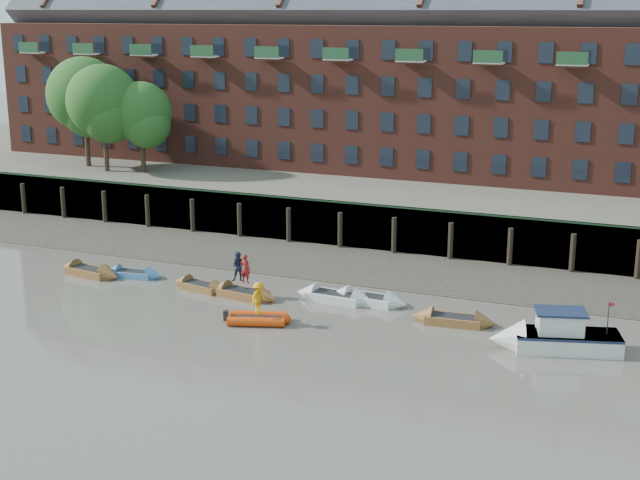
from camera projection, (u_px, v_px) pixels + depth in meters
The scene contains 19 objects.
ground at pixel (216, 361), 43.08m from camera, with size 220.00×220.00×0.00m, color #635E55.
foreshore at pixel (347, 265), 59.17m from camera, with size 110.00×8.00×0.50m, color #3D382F.
mud_band at pixel (328, 279), 56.13m from camera, with size 110.00×1.60×0.10m, color #4C4336.
river_wall at pixel (370, 227), 62.68m from camera, with size 110.00×1.23×3.30m.
bank_terrace at pixel (424, 191), 74.86m from camera, with size 110.00×28.00×3.20m, color #5E594D.
apartment_terrace at pixel (431, 55), 72.92m from camera, with size 80.60×15.56×20.98m.
tree_cluster at pixel (103, 101), 74.75m from camera, with size 11.76×7.74×9.40m.
rowboat_0 at pixel (89, 272), 56.78m from camera, with size 4.96×2.10×1.39m.
rowboat_1 at pixel (134, 274), 56.43m from camera, with size 4.13×1.64×1.17m.
rowboat_2 at pixel (201, 286), 53.86m from camera, with size 4.35×2.01×1.22m.
rowboat_3 at pixel (243, 294), 52.44m from camera, with size 4.76×1.93×1.34m.
rowboat_4 at pixel (335, 297), 51.76m from camera, with size 5.06×1.70×1.45m.
rowboat_5 at pixel (367, 299), 51.38m from camera, with size 4.92×1.67×1.41m.
rowboat_6 at pixel (454, 320), 48.01m from camera, with size 4.75×1.76×1.35m.
rib_tender at pixel (260, 319), 48.15m from camera, with size 3.48×2.49×0.59m.
motor_launch at pixel (546, 337), 44.31m from camera, with size 6.76×3.79×2.65m.
person_rower_a at pixel (245, 268), 52.09m from camera, with size 0.63×0.41×1.73m, color maroon.
person_rower_b at pixel (239, 267), 52.34m from camera, with size 0.87×0.68×1.78m, color #19233F.
person_rib_crew at pixel (259, 298), 47.82m from camera, with size 1.15×0.66×1.77m, color orange.
Camera 1 is at (20.08, -35.21, 16.52)m, focal length 50.00 mm.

